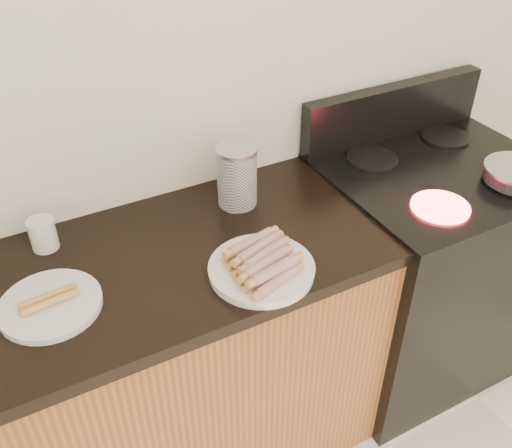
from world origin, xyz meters
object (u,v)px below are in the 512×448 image
main_plate (262,270)px  mug (43,234)px  stove (420,271)px  side_plate (50,305)px  canister (237,176)px

main_plate → mug: mug is taller
stove → side_plate: 1.40m
stove → canister: size_ratio=4.66×
main_plate → side_plate: size_ratio=1.11×
mug → side_plate: bearing=-99.1°
canister → mug: bearing=174.7°
side_plate → mug: (0.04, 0.25, 0.04)m
canister → mug: 0.59m
main_plate → side_plate: same height
stove → mug: (-1.28, 0.22, 0.49)m
canister → mug: canister is taller
main_plate → canister: size_ratio=1.45×
main_plate → mug: bearing=141.6°
canister → mug: (-0.58, 0.05, -0.05)m
side_plate → mug: 0.26m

